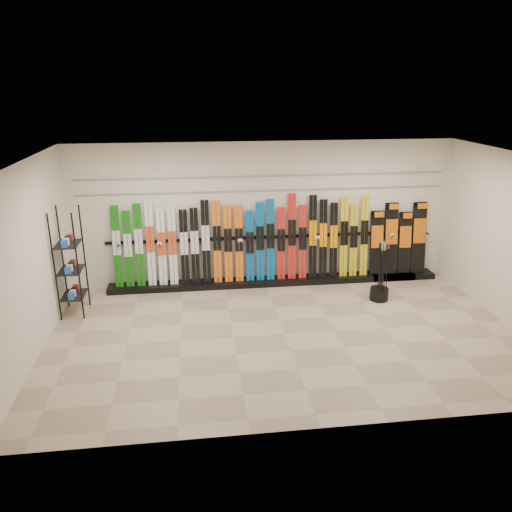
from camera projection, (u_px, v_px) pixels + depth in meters
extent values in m
plane|color=gray|center=(285.00, 334.00, 8.60)|extent=(8.00, 8.00, 0.00)
plane|color=beige|center=(264.00, 214.00, 10.45)|extent=(8.00, 0.00, 8.00)
plane|color=beige|center=(29.00, 263.00, 7.62)|extent=(0.00, 5.00, 5.00)
plane|color=silver|center=(288.00, 159.00, 7.61)|extent=(8.00, 8.00, 0.00)
cube|color=black|center=(276.00, 281.00, 10.74)|extent=(8.00, 0.40, 0.12)
cube|color=#11670E|center=(117.00, 247.00, 10.10)|extent=(0.17, 0.21, 1.68)
cube|color=#11670E|center=(128.00, 249.00, 10.13)|extent=(0.17, 0.20, 1.57)
cube|color=#11670E|center=(139.00, 245.00, 10.15)|extent=(0.17, 0.21, 1.70)
cube|color=silver|center=(150.00, 243.00, 10.17)|extent=(0.17, 0.22, 1.77)
cube|color=silver|center=(162.00, 247.00, 10.21)|extent=(0.17, 0.20, 1.58)
cube|color=silver|center=(173.00, 246.00, 10.24)|extent=(0.17, 0.20, 1.61)
cube|color=black|center=(184.00, 247.00, 10.27)|extent=(0.17, 0.19, 1.56)
cube|color=black|center=(195.00, 246.00, 10.29)|extent=(0.17, 0.20, 1.58)
cube|color=black|center=(206.00, 242.00, 10.31)|extent=(0.17, 0.21, 1.74)
cube|color=orange|center=(217.00, 242.00, 10.34)|extent=(0.17, 0.21, 1.71)
cube|color=orange|center=(228.00, 244.00, 10.37)|extent=(0.17, 0.20, 1.62)
cube|color=orange|center=(239.00, 243.00, 10.40)|extent=(0.17, 0.20, 1.62)
cube|color=#035599|center=(250.00, 246.00, 10.44)|extent=(0.17, 0.19, 1.49)
cube|color=#035599|center=(260.00, 242.00, 10.45)|extent=(0.17, 0.21, 1.66)
cube|color=#035599|center=(270.00, 240.00, 10.47)|extent=(0.17, 0.21, 1.72)
cube|color=red|center=(281.00, 244.00, 10.52)|extent=(0.17, 0.19, 1.54)
cube|color=red|center=(292.00, 237.00, 10.51)|extent=(0.17, 0.22, 1.82)
cube|color=red|center=(303.00, 242.00, 10.57)|extent=(0.17, 0.20, 1.58)
cube|color=black|center=(313.00, 237.00, 10.57)|extent=(0.17, 0.22, 1.78)
cube|color=black|center=(323.00, 239.00, 10.61)|extent=(0.17, 0.21, 1.68)
cube|color=black|center=(333.00, 240.00, 10.65)|extent=(0.17, 0.20, 1.60)
cube|color=gold|center=(344.00, 237.00, 10.66)|extent=(0.17, 0.21, 1.72)
cube|color=gold|center=(354.00, 240.00, 10.71)|extent=(0.17, 0.20, 1.57)
cube|color=gold|center=(364.00, 236.00, 10.72)|extent=(0.17, 0.21, 1.73)
cube|color=black|center=(377.00, 243.00, 10.82)|extent=(0.30, 0.22, 1.39)
cube|color=black|center=(391.00, 239.00, 10.85)|extent=(0.30, 0.24, 1.55)
cube|color=black|center=(405.00, 243.00, 10.91)|extent=(0.29, 0.21, 1.35)
cube|color=black|center=(419.00, 238.00, 10.93)|extent=(0.32, 0.24, 1.55)
cube|color=black|center=(70.00, 262.00, 9.10)|extent=(0.40, 0.60, 2.00)
cylinder|color=black|center=(379.00, 294.00, 9.92)|extent=(0.36, 0.36, 0.25)
cylinder|color=black|center=(382.00, 271.00, 9.79)|extent=(0.11, 0.16, 1.17)
cylinder|color=black|center=(380.00, 272.00, 9.73)|extent=(0.07, 0.09, 1.18)
cylinder|color=black|center=(383.00, 272.00, 9.70)|extent=(0.14, 0.14, 1.17)
cylinder|color=black|center=(382.00, 272.00, 9.73)|extent=(0.13, 0.12, 1.17)
cylinder|color=black|center=(382.00, 269.00, 9.86)|extent=(0.03, 0.12, 1.18)
cylinder|color=black|center=(380.00, 270.00, 9.81)|extent=(0.04, 0.02, 1.18)
cylinder|color=black|center=(379.00, 271.00, 9.77)|extent=(0.05, 0.03, 1.18)
cylinder|color=black|center=(380.00, 274.00, 9.64)|extent=(0.10, 0.12, 1.18)
cylinder|color=black|center=(386.00, 271.00, 9.76)|extent=(0.13, 0.07, 1.18)
cylinder|color=black|center=(382.00, 273.00, 9.66)|extent=(0.02, 0.02, 1.18)
cylinder|color=black|center=(379.00, 271.00, 9.77)|extent=(0.03, 0.13, 1.18)
cylinder|color=black|center=(381.00, 271.00, 9.79)|extent=(0.13, 0.03, 1.18)
cube|color=gray|center=(265.00, 191.00, 10.26)|extent=(7.60, 0.02, 0.03)
cube|color=gray|center=(265.00, 176.00, 10.17)|extent=(7.60, 0.02, 0.03)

